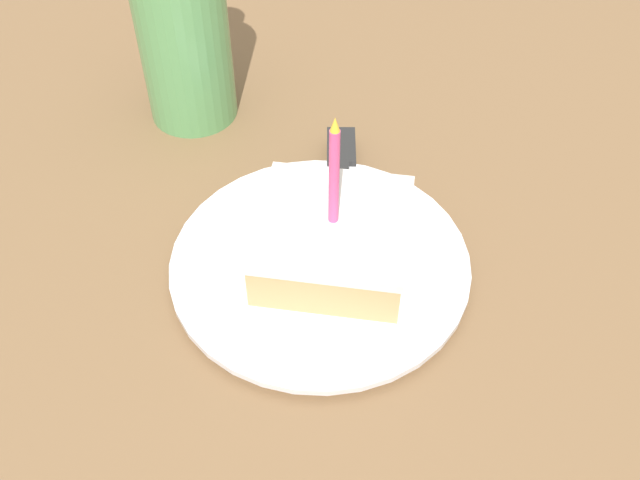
{
  "coord_description": "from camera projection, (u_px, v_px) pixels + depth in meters",
  "views": [
    {
      "loc": [
        -0.07,
        0.35,
        0.43
      ],
      "look_at": [
        -0.01,
        -0.01,
        0.03
      ],
      "focal_mm": 42.0,
      "sensor_mm": 36.0,
      "label": 1
    }
  ],
  "objects": [
    {
      "name": "plate",
      "position": [
        320.0,
        264.0,
        0.55
      ],
      "size": [
        0.22,
        0.22,
        0.01
      ],
      "color": "silver",
      "rests_on": "ground_plane"
    },
    {
      "name": "bottle",
      "position": [
        181.0,
        16.0,
        0.61
      ],
      "size": [
        0.08,
        0.08,
        0.24
      ],
      "color": "#599959",
      "rests_on": "ground_plane"
    },
    {
      "name": "ground_plane",
      "position": [
        300.0,
        292.0,
        0.57
      ],
      "size": [
        2.4,
        2.4,
        0.04
      ],
      "color": "brown",
      "rests_on": "ground"
    },
    {
      "name": "fork",
      "position": [
        342.0,
        192.0,
        0.59
      ],
      "size": [
        0.04,
        0.18,
        0.0
      ],
      "color": "#262626",
      "rests_on": "plate"
    },
    {
      "name": "cake_slice",
      "position": [
        333.0,
        239.0,
        0.53
      ],
      "size": [
        0.11,
        0.11,
        0.13
      ],
      "color": "tan",
      "rests_on": "plate"
    }
  ]
}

